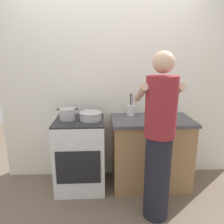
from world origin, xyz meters
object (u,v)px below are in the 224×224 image
object	(u,v)px
person	(159,140)
utensil_crock	(131,108)
stove_range	(81,154)
mixing_bowl	(91,116)
pot	(68,114)

from	to	relation	value
person	utensil_crock	bearing A→B (deg)	102.57
stove_range	utensil_crock	xyz separation A→B (m)	(0.66, 0.17, 0.55)
utensil_crock	person	distance (m)	0.80
mixing_bowl	person	distance (m)	0.91
utensil_crock	mixing_bowl	bearing A→B (deg)	-159.50
mixing_bowl	utensil_crock	xyz separation A→B (m)	(0.52, 0.19, 0.04)
stove_range	utensil_crock	world-z (taller)	utensil_crock
person	mixing_bowl	bearing A→B (deg)	140.06
pot	utensil_crock	bearing A→B (deg)	11.32
mixing_bowl	pot	bearing A→B (deg)	173.05
pot	person	xyz separation A→B (m)	(0.97, -0.61, -0.11)
stove_range	person	bearing A→B (deg)	-35.74
pot	person	size ratio (longest dim) A/B	0.15
stove_range	mixing_bowl	size ratio (longest dim) A/B	3.26
stove_range	utensil_crock	bearing A→B (deg)	14.85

